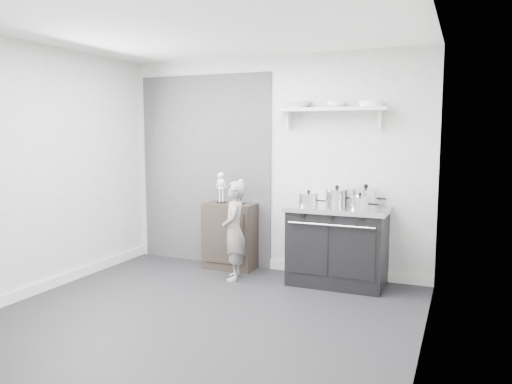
{
  "coord_description": "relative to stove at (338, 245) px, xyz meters",
  "views": [
    {
      "loc": [
        2.27,
        -4.09,
        1.75
      ],
      "look_at": [
        0.15,
        0.95,
        1.1
      ],
      "focal_mm": 35.0,
      "sensor_mm": 36.0,
      "label": 1
    }
  ],
  "objects": [
    {
      "name": "ground",
      "position": [
        -0.95,
        -1.48,
        -0.46
      ],
      "size": [
        4.0,
        4.0,
        0.0
      ],
      "primitive_type": "plane",
      "color": "black",
      "rests_on": "ground"
    },
    {
      "name": "room_shell",
      "position": [
        -1.04,
        -1.33,
        1.18
      ],
      "size": [
        4.02,
        3.62,
        2.71
      ],
      "color": "#A8A8A6",
      "rests_on": "ground"
    },
    {
      "name": "wall_shelf",
      "position": [
        -0.15,
        0.2,
        1.55
      ],
      "size": [
        1.3,
        0.26,
        0.24
      ],
      "color": "silver",
      "rests_on": "room_shell"
    },
    {
      "name": "stove",
      "position": [
        0.0,
        0.0,
        0.0
      ],
      "size": [
        1.14,
        0.71,
        0.91
      ],
      "color": "black",
      "rests_on": "ground"
    },
    {
      "name": "side_cabinet",
      "position": [
        -1.44,
        0.13,
        -0.04
      ],
      "size": [
        0.65,
        0.38,
        0.85
      ],
      "primitive_type": "cube",
      "color": "black",
      "rests_on": "ground"
    },
    {
      "name": "child",
      "position": [
        -1.18,
        -0.3,
        0.13
      ],
      "size": [
        0.42,
        0.5,
        1.18
      ],
      "primitive_type": "imported",
      "rotation": [
        0.0,
        0.0,
        -1.21
      ],
      "color": "slate",
      "rests_on": "ground"
    },
    {
      "name": "pot_front_left",
      "position": [
        -0.33,
        -0.09,
        0.53
      ],
      "size": [
        0.31,
        0.22,
        0.18
      ],
      "color": "silver",
      "rests_on": "stove"
    },
    {
      "name": "pot_back_left",
      "position": [
        -0.06,
        0.15,
        0.54
      ],
      "size": [
        0.36,
        0.28,
        0.23
      ],
      "color": "silver",
      "rests_on": "stove"
    },
    {
      "name": "pot_back_right",
      "position": [
        0.28,
        0.12,
        0.56
      ],
      "size": [
        0.38,
        0.3,
        0.26
      ],
      "color": "silver",
      "rests_on": "stove"
    },
    {
      "name": "pot_front_right",
      "position": [
        0.27,
        -0.16,
        0.53
      ],
      "size": [
        0.32,
        0.23,
        0.19
      ],
      "color": "silver",
      "rests_on": "stove"
    },
    {
      "name": "skeleton_full",
      "position": [
        -1.57,
        0.13,
        0.62
      ],
      "size": [
        0.13,
        0.08,
        0.46
      ],
      "primitive_type": null,
      "color": "beige",
      "rests_on": "side_cabinet"
    },
    {
      "name": "skeleton_torso",
      "position": [
        -1.29,
        0.13,
        0.57
      ],
      "size": [
        0.1,
        0.07,
        0.37
      ],
      "primitive_type": null,
      "color": "beige",
      "rests_on": "side_cabinet"
    },
    {
      "name": "bowl_large",
      "position": [
        -0.58,
        0.19,
        1.62
      ],
      "size": [
        0.34,
        0.34,
        0.08
      ],
      "primitive_type": "imported",
      "color": "white",
      "rests_on": "wall_shelf"
    },
    {
      "name": "bowl_small",
      "position": [
        -0.09,
        0.19,
        1.61
      ],
      "size": [
        0.22,
        0.22,
        0.07
      ],
      "primitive_type": "imported",
      "color": "white",
      "rests_on": "wall_shelf"
    },
    {
      "name": "plate_stack",
      "position": [
        0.3,
        0.19,
        1.61
      ],
      "size": [
        0.27,
        0.27,
        0.06
      ],
      "primitive_type": "cylinder",
      "color": "white",
      "rests_on": "wall_shelf"
    }
  ]
}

